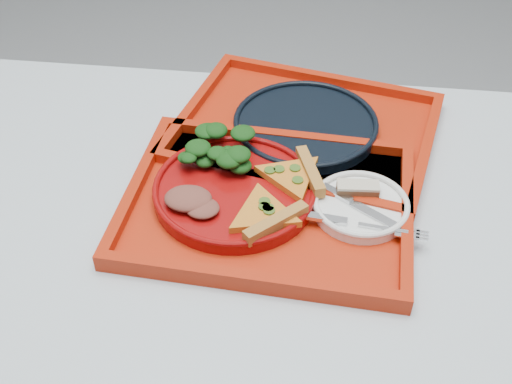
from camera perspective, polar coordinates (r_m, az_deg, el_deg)
table at (r=1.08m, az=-0.03°, el=-4.52°), size 1.60×0.80×0.75m
tray_main at (r=1.02m, az=1.09°, el=-1.24°), size 0.47×0.38×0.01m
tray_far at (r=1.18m, az=4.38°, el=5.31°), size 0.52×0.44×0.01m
dinner_plate at (r=1.03m, az=-1.89°, el=0.00°), size 0.26×0.26×0.02m
side_plate at (r=1.02m, az=9.26°, el=-1.37°), size 0.15×0.15×0.01m
navy_plate at (r=1.17m, az=4.42°, el=5.86°), size 0.26×0.26×0.02m
pizza_slice_a at (r=0.97m, az=0.62°, el=-1.71°), size 0.17×0.17×0.02m
pizza_slice_b at (r=1.03m, az=3.16°, el=1.60°), size 0.16×0.15×0.02m
salad_heap at (r=1.06m, az=-3.57°, el=3.95°), size 0.10×0.09×0.05m
meat_portion at (r=0.99m, az=-6.05°, el=-0.59°), size 0.07×0.06×0.02m
dessert_bar at (r=1.02m, az=9.05°, el=0.31°), size 0.07×0.03×0.02m
knife at (r=1.00m, az=9.21°, el=-1.22°), size 0.16×0.12×0.01m
fork at (r=0.97m, az=8.97°, el=-2.79°), size 0.19×0.04×0.01m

